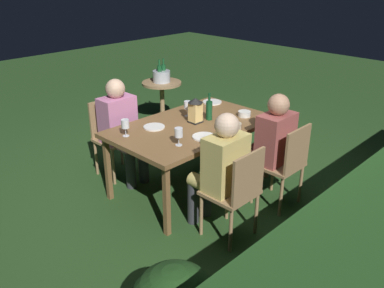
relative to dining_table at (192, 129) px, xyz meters
name	(u,v)px	position (x,y,z in m)	size (l,w,h in m)	color
ground_plane	(192,187)	(0.00, 0.00, -0.69)	(16.00, 16.00, 0.00)	#26471E
dining_table	(192,129)	(0.00, 0.00, 0.00)	(1.69, 1.03, 0.74)	brown
chair_side_left_b	(112,134)	(0.38, -0.91, -0.20)	(0.42, 0.40, 0.87)	#9E7A51
person_in_pink	(122,126)	(0.38, -0.71, -0.05)	(0.38, 0.47, 1.15)	#C675A3
chair_side_right_b	(236,190)	(0.38, 0.91, -0.20)	(0.42, 0.40, 0.87)	#9E7A51
person_in_mustard	(220,167)	(0.38, 0.71, -0.05)	(0.38, 0.47, 1.15)	tan
chair_side_right_a	(285,162)	(-0.38, 0.91, -0.20)	(0.42, 0.40, 0.87)	#9E7A51
person_in_rust	(270,142)	(-0.38, 0.71, -0.05)	(0.38, 0.47, 1.15)	#9E4C47
lantern_centerpiece	(195,109)	(-0.07, -0.02, 0.20)	(0.15, 0.15, 0.27)	black
green_bottle_on_table	(209,110)	(-0.23, 0.03, 0.16)	(0.07, 0.07, 0.29)	#144723
wine_glass_a	(179,133)	(0.46, 0.29, 0.17)	(0.08, 0.08, 0.17)	silver
wine_glass_b	(125,125)	(0.67, -0.24, 0.17)	(0.08, 0.08, 0.17)	silver
wine_glass_c	(187,106)	(-0.15, -0.21, 0.17)	(0.08, 0.08, 0.17)	silver
plate_a	(154,127)	(0.34, -0.21, 0.06)	(0.22, 0.22, 0.01)	white
plate_b	(204,137)	(0.17, 0.33, 0.06)	(0.23, 0.23, 0.01)	white
plate_c	(212,102)	(-0.69, -0.33, 0.06)	(0.23, 0.23, 0.01)	white
bowl_olives	(244,114)	(-0.58, 0.23, 0.08)	(0.14, 0.14, 0.06)	silver
bowl_bread	(193,108)	(-0.33, -0.30, 0.08)	(0.15, 0.15, 0.04)	#BCAD8E
bowl_salad	(235,126)	(-0.22, 0.39, 0.08)	(0.14, 0.14, 0.06)	#BCAD8E
side_table	(162,96)	(-1.11, -1.73, -0.25)	(0.59, 0.59, 0.65)	#9E7A51
ice_bucket	(161,75)	(-1.11, -1.73, 0.06)	(0.26, 0.26, 0.34)	#B2B7BF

